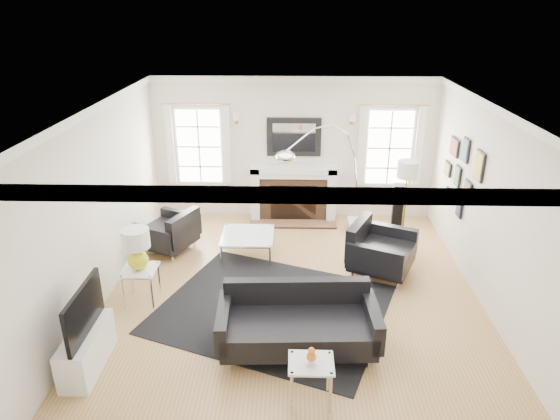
{
  "coord_description": "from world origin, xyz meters",
  "views": [
    {
      "loc": [
        -0.02,
        -6.46,
        4.09
      ],
      "look_at": [
        -0.2,
        0.3,
        1.24
      ],
      "focal_mm": 32.0,
      "sensor_mm": 36.0,
      "label": 1
    }
  ],
  "objects_px": {
    "armchair_left": "(170,233)",
    "gourd_lamp": "(136,247)",
    "arc_floor_lamp": "(324,179)",
    "sofa": "(298,323)",
    "coffee_table": "(248,236)",
    "fireplace": "(293,194)",
    "armchair_right": "(378,251)"
  },
  "relations": [
    {
      "from": "sofa",
      "to": "armchair_right",
      "type": "xyz_separation_m",
      "value": [
        1.3,
        1.91,
        0.04
      ]
    },
    {
      "from": "coffee_table",
      "to": "gourd_lamp",
      "type": "xyz_separation_m",
      "value": [
        -1.42,
        -1.48,
        0.54
      ]
    },
    {
      "from": "armchair_left",
      "to": "gourd_lamp",
      "type": "height_order",
      "value": "gourd_lamp"
    },
    {
      "from": "armchair_left",
      "to": "arc_floor_lamp",
      "type": "xyz_separation_m",
      "value": [
        2.67,
        0.43,
        0.87
      ]
    },
    {
      "from": "fireplace",
      "to": "sofa",
      "type": "height_order",
      "value": "fireplace"
    },
    {
      "from": "armchair_left",
      "to": "arc_floor_lamp",
      "type": "distance_m",
      "value": 2.84
    },
    {
      "from": "armchair_left",
      "to": "coffee_table",
      "type": "distance_m",
      "value": 1.37
    },
    {
      "from": "gourd_lamp",
      "to": "arc_floor_lamp",
      "type": "xyz_separation_m",
      "value": [
        2.72,
        2.04,
        0.32
      ]
    },
    {
      "from": "fireplace",
      "to": "arc_floor_lamp",
      "type": "distance_m",
      "value": 1.33
    },
    {
      "from": "sofa",
      "to": "arc_floor_lamp",
      "type": "distance_m",
      "value": 3.16
    },
    {
      "from": "sofa",
      "to": "gourd_lamp",
      "type": "distance_m",
      "value": 2.52
    },
    {
      "from": "sofa",
      "to": "gourd_lamp",
      "type": "bearing_deg",
      "value": 156.97
    },
    {
      "from": "fireplace",
      "to": "gourd_lamp",
      "type": "relative_size",
      "value": 2.71
    },
    {
      "from": "armchair_right",
      "to": "armchair_left",
      "type": "bearing_deg",
      "value": 169.28
    },
    {
      "from": "armchair_left",
      "to": "gourd_lamp",
      "type": "xyz_separation_m",
      "value": [
        -0.06,
        -1.61,
        0.55
      ]
    },
    {
      "from": "armchair_right",
      "to": "arc_floor_lamp",
      "type": "relative_size",
      "value": 0.58
    },
    {
      "from": "coffee_table",
      "to": "arc_floor_lamp",
      "type": "bearing_deg",
      "value": 23.56
    },
    {
      "from": "armchair_left",
      "to": "armchair_right",
      "type": "relative_size",
      "value": 0.9
    },
    {
      "from": "fireplace",
      "to": "armchair_left",
      "type": "xyz_separation_m",
      "value": [
        -2.14,
        -1.45,
        -0.19
      ]
    },
    {
      "from": "sofa",
      "to": "armchair_left",
      "type": "distance_m",
      "value": 3.39
    },
    {
      "from": "fireplace",
      "to": "sofa",
      "type": "distance_m",
      "value": 4.03
    },
    {
      "from": "sofa",
      "to": "coffee_table",
      "type": "xyz_separation_m",
      "value": [
        -0.84,
        2.44,
        0.01
      ]
    },
    {
      "from": "sofa",
      "to": "arc_floor_lamp",
      "type": "relative_size",
      "value": 0.9
    },
    {
      "from": "fireplace",
      "to": "sofa",
      "type": "bearing_deg",
      "value": -89.06
    },
    {
      "from": "sofa",
      "to": "gourd_lamp",
      "type": "xyz_separation_m",
      "value": [
        -2.27,
        0.96,
        0.55
      ]
    },
    {
      "from": "fireplace",
      "to": "arc_floor_lamp",
      "type": "bearing_deg",
      "value": -62.81
    },
    {
      "from": "fireplace",
      "to": "gourd_lamp",
      "type": "xyz_separation_m",
      "value": [
        -2.2,
        -3.06,
        0.36
      ]
    },
    {
      "from": "fireplace",
      "to": "coffee_table",
      "type": "height_order",
      "value": "fireplace"
    },
    {
      "from": "sofa",
      "to": "coffee_table",
      "type": "distance_m",
      "value": 2.58
    },
    {
      "from": "fireplace",
      "to": "arc_floor_lamp",
      "type": "xyz_separation_m",
      "value": [
        0.52,
        -1.02,
        0.68
      ]
    },
    {
      "from": "gourd_lamp",
      "to": "arc_floor_lamp",
      "type": "relative_size",
      "value": 0.28
    },
    {
      "from": "sofa",
      "to": "gourd_lamp",
      "type": "relative_size",
      "value": 3.24
    }
  ]
}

